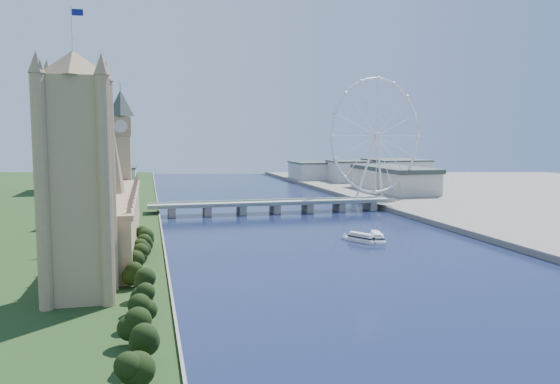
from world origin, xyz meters
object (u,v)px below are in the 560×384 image
object	(u,v)px
tour_boat_near	(361,242)
tour_boat_far	(377,241)
london_eye	(377,136)
victoria_tower	(77,168)

from	to	relation	value
tour_boat_near	tour_boat_far	xyz separation A→B (m)	(10.10, -1.13, 0.00)
london_eye	tour_boat_far	world-z (taller)	london_eye
london_eye	tour_boat_far	bearing A→B (deg)	-113.33
victoria_tower	london_eye	xyz separation A→B (m)	(254.98, 300.08, 13.03)
tour_boat_far	victoria_tower	bearing A→B (deg)	-137.37
tour_boat_near	london_eye	bearing A→B (deg)	36.12
victoria_tower	tour_boat_near	bearing A→B (deg)	32.33
victoria_tower	tour_boat_far	bearing A→B (deg)	30.46
tour_boat_near	victoria_tower	bearing A→B (deg)	-175.72
london_eye	tour_boat_near	world-z (taller)	london_eye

